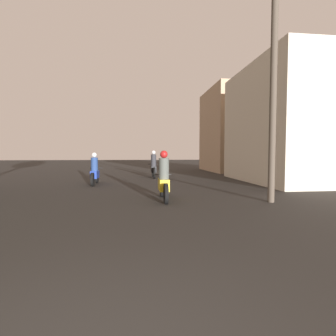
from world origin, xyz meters
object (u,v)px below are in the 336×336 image
utility_pole_near (274,74)px  motorcycle_black (154,167)px  motorcycle_yellow (164,180)px  motorcycle_blue (95,172)px  building_right_near (298,125)px  building_right_far (233,131)px

utility_pole_near → motorcycle_black: bearing=109.3°
motorcycle_yellow → motorcycle_blue: motorcycle_yellow is taller
building_right_near → motorcycle_black: bearing=157.3°
motorcycle_blue → building_right_far: (10.09, 8.79, 2.81)m
building_right_far → motorcycle_yellow: bearing=-118.6°
motorcycle_black → building_right_far: size_ratio=0.30×
utility_pole_near → motorcycle_yellow: bearing=167.4°
motorcycle_yellow → building_right_far: size_ratio=0.28×
motorcycle_blue → building_right_near: bearing=7.4°
motorcycle_yellow → motorcycle_black: bearing=86.4°
building_right_far → utility_pole_near: size_ratio=0.93×
motorcycle_yellow → utility_pole_near: (3.21, -0.72, 3.21)m
motorcycle_blue → motorcycle_black: (3.02, 3.36, 0.05)m
building_right_near → motorcycle_yellow: bearing=-148.0°
motorcycle_black → building_right_far: bearing=31.6°
building_right_far → building_right_near: bearing=-87.4°
motorcycle_black → motorcycle_yellow: bearing=-97.2°
motorcycle_yellow → motorcycle_blue: (-2.83, 4.54, -0.02)m
utility_pole_near → building_right_near: bearing=51.1°
building_right_near → building_right_far: (-0.38, 8.54, 0.41)m
motorcycle_yellow → building_right_near: bearing=29.8°
motorcycle_blue → building_right_near: size_ratio=0.27×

